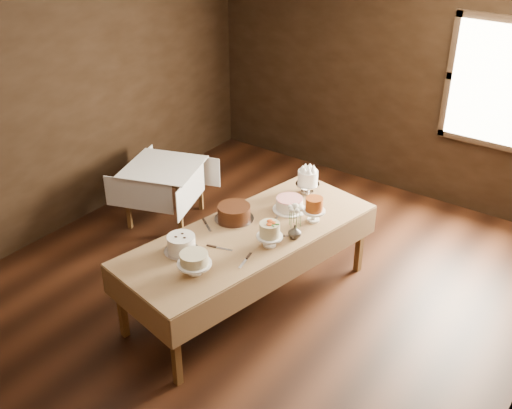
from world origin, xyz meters
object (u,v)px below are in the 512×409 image
(cake_lattice, at_px, (289,205))
(cake_meringue, at_px, (308,182))
(cake_swirl, at_px, (181,244))
(cake_chocolate, at_px, (234,213))
(cake_flowers, at_px, (270,236))
(cake_server_e, at_px, (208,228))
(display_table, at_px, (249,238))
(cake_server_a, at_px, (224,249))
(side_table, at_px, (163,172))
(cake_server_d, at_px, (293,235))
(cake_server_b, at_px, (243,263))
(cake_caramel, at_px, (314,211))
(flower_vase, at_px, (295,232))
(cake_cream, at_px, (194,264))
(cake_server_c, at_px, (275,220))

(cake_lattice, bearing_deg, cake_meringue, 96.54)
(cake_swirl, bearing_deg, cake_chocolate, 87.20)
(cake_flowers, distance_m, cake_server_e, 0.64)
(display_table, xyz_separation_m, cake_server_a, (-0.02, -0.35, 0.06))
(side_table, xyz_separation_m, cake_server_d, (2.08, -0.49, 0.17))
(side_table, xyz_separation_m, cake_server_b, (1.98, -1.11, 0.17))
(cake_meringue, relative_size, cake_lattice, 0.75)
(cake_caramel, height_order, cake_flowers, cake_caramel)
(cake_swirl, xyz_separation_m, flower_vase, (0.67, 0.76, -0.01))
(cake_server_d, bearing_deg, cake_caramel, 46.29)
(side_table, relative_size, cake_lattice, 3.04)
(cake_cream, xyz_separation_m, flower_vase, (0.37, 0.93, -0.03))
(cake_server_d, bearing_deg, side_table, 124.60)
(cake_server_e, bearing_deg, cake_server_c, 82.16)
(cake_caramel, xyz_separation_m, cake_swirl, (-0.65, -1.12, -0.03))
(side_table, height_order, cake_flowers, cake_flowers)
(cake_server_d, relative_size, flower_vase, 1.92)
(cake_swirl, height_order, cake_server_c, cake_swirl)
(cake_swirl, bearing_deg, flower_vase, 48.64)
(display_table, xyz_separation_m, cake_cream, (0.01, -0.76, 0.15))
(cake_chocolate, relative_size, cake_server_e, 1.56)
(cake_server_c, height_order, flower_vase, flower_vase)
(cake_lattice, bearing_deg, cake_caramel, -6.84)
(cake_lattice, distance_m, cake_flowers, 0.66)
(cake_flowers, distance_m, cake_cream, 0.74)
(cake_lattice, height_order, cake_swirl, cake_swirl)
(cake_chocolate, xyz_separation_m, cake_server_c, (0.32, 0.21, -0.07))
(cake_caramel, distance_m, cake_server_d, 0.35)
(side_table, distance_m, cake_server_e, 1.61)
(display_table, bearing_deg, cake_lattice, 83.24)
(cake_lattice, height_order, cake_server_d, cake_lattice)
(display_table, relative_size, cake_lattice, 7.63)
(cake_lattice, distance_m, cake_caramel, 0.30)
(cake_caramel, xyz_separation_m, cake_server_d, (-0.01, -0.34, -0.10))
(cake_flowers, xyz_separation_m, cake_server_d, (0.08, 0.25, -0.10))
(cake_lattice, distance_m, cake_server_e, 0.83)
(cake_server_d, bearing_deg, cake_server_b, -141.41)
(display_table, xyz_separation_m, cake_caramel, (0.36, 0.52, 0.16))
(display_table, bearing_deg, side_table, 158.59)
(cake_lattice, height_order, cake_cream, cake_cream)
(flower_vase, bearing_deg, display_table, -156.09)
(side_table, height_order, cake_lattice, cake_lattice)
(side_table, xyz_separation_m, cake_server_e, (1.37, -0.83, 0.17))
(cake_flowers, bearing_deg, cake_cream, -110.49)
(cake_flowers, relative_size, cake_server_b, 1.04)
(cake_chocolate, distance_m, cake_server_a, 0.52)
(cake_server_a, bearing_deg, cake_server_d, 39.26)
(cake_server_b, bearing_deg, cake_server_d, 157.80)
(cake_caramel, height_order, flower_vase, cake_caramel)
(cake_lattice, height_order, cake_server_e, cake_lattice)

